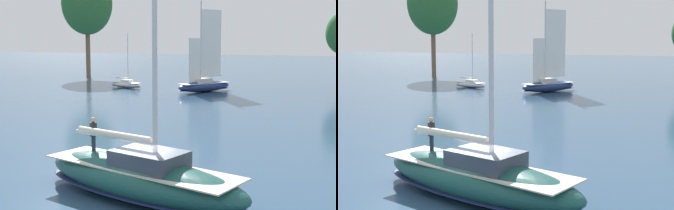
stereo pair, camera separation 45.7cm
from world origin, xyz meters
The scene contains 5 objects.
ground_plane centered at (0.00, 0.00, 0.00)m, with size 400.00×400.00×0.00m, color #2D4C6B.
tree_shore_left centered at (-40.32, 57.22, 13.49)m, with size 9.36×9.36×19.28m.
sailboat_main centered at (0.02, -0.01, 1.00)m, with size 11.10×5.39×14.70m.
sailboat_moored_near_marina centered at (-23.72, 41.72, 0.53)m, with size 5.85×2.99×7.77m.
sailboat_moored_mid_channel centered at (-11.62, 41.27, 0.96)m, with size 6.44×8.67×11.87m.
Camera 1 is at (8.97, -17.31, 6.78)m, focal length 50.00 mm.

